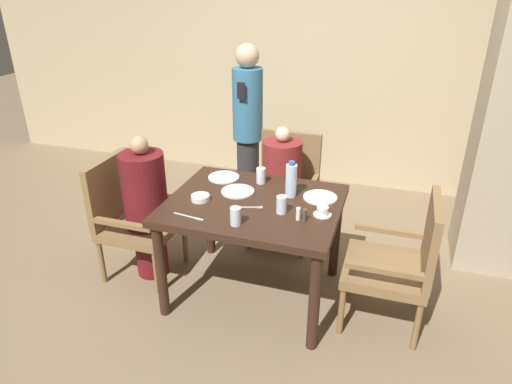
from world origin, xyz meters
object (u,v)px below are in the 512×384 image
(plate_main_right, at_px, (238,191))
(plate_dessert_center, at_px, (320,197))
(glass_tall_near, at_px, (236,216))
(diner_in_far_chair, at_px, (281,186))
(chair_left_side, at_px, (130,214))
(diner_in_left_chair, at_px, (146,207))
(glass_tall_mid, at_px, (261,176))
(chair_far_side, at_px, (286,185))
(plate_main_left, at_px, (224,177))
(chair_right_side, at_px, (401,260))
(teacup_with_saucer, at_px, (323,212))
(water_bottle, at_px, (291,180))
(standing_host, at_px, (248,127))
(bowl_small, at_px, (200,198))
(glass_tall_far, at_px, (282,205))

(plate_main_right, height_order, plate_dessert_center, same)
(plate_main_right, distance_m, glass_tall_near, 0.46)
(plate_main_right, bearing_deg, diner_in_far_chair, 76.16)
(chair_left_side, height_order, glass_tall_near, chair_left_side)
(diner_in_left_chair, relative_size, glass_tall_mid, 9.74)
(chair_far_side, relative_size, plate_main_left, 3.97)
(chair_far_side, xyz_separation_m, chair_right_side, (0.98, -0.88, 0.00))
(plate_dessert_center, distance_m, teacup_with_saucer, 0.24)
(chair_left_side, height_order, diner_in_left_chair, diner_in_left_chair)
(glass_tall_near, bearing_deg, chair_right_side, 18.33)
(chair_left_side, distance_m, chair_right_side, 1.96)
(plate_main_left, relative_size, water_bottle, 0.91)
(chair_right_side, distance_m, standing_host, 1.91)
(water_bottle, xyz_separation_m, glass_tall_mid, (-0.26, 0.14, -0.06))
(diner_in_left_chair, xyz_separation_m, chair_right_side, (1.82, 0.00, -0.09))
(plate_main_right, bearing_deg, bowl_small, -135.08)
(standing_host, relative_size, plate_main_left, 6.92)
(chair_far_side, bearing_deg, standing_host, 144.23)
(standing_host, height_order, plate_dessert_center, standing_host)
(plate_main_right, distance_m, glass_tall_far, 0.42)
(diner_in_left_chair, distance_m, diner_in_far_chair, 1.11)
(diner_in_left_chair, relative_size, water_bottle, 4.41)
(diner_in_left_chair, bearing_deg, plate_main_left, 31.22)
(diner_in_left_chair, xyz_separation_m, diner_in_far_chair, (0.84, 0.73, -0.04))
(glass_tall_near, bearing_deg, plate_main_left, 117.47)
(chair_left_side, bearing_deg, chair_far_side, 41.70)
(diner_in_left_chair, height_order, bowl_small, diner_in_left_chair)
(plate_main_right, relative_size, glass_tall_near, 2.01)
(chair_left_side, relative_size, glass_tall_near, 7.98)
(plate_main_left, xyz_separation_m, glass_tall_far, (0.55, -0.40, 0.05))
(chair_far_side, bearing_deg, plate_dessert_center, -58.95)
(standing_host, xyz_separation_m, glass_tall_far, (0.67, -1.30, -0.05))
(diner_in_left_chair, height_order, standing_host, standing_host)
(diner_in_left_chair, distance_m, glass_tall_mid, 0.88)
(standing_host, distance_m, bowl_small, 1.30)
(chair_left_side, distance_m, plate_main_left, 0.76)
(chair_left_side, relative_size, diner_in_left_chair, 0.82)
(plate_main_right, bearing_deg, glass_tall_mid, 61.49)
(plate_dessert_center, bearing_deg, water_bottle, -172.09)
(standing_host, distance_m, plate_main_left, 0.91)
(diner_in_far_chair, distance_m, glass_tall_mid, 0.50)
(bowl_small, relative_size, glass_tall_far, 1.09)
(glass_tall_near, xyz_separation_m, glass_tall_far, (0.22, 0.23, 0.00))
(plate_main_left, height_order, plate_main_right, same)
(diner_in_far_chair, bearing_deg, chair_far_side, 90.00)
(chair_right_side, bearing_deg, water_bottle, 168.21)
(bowl_small, distance_m, glass_tall_far, 0.57)
(bowl_small, bearing_deg, glass_tall_near, -34.94)
(plate_main_left, xyz_separation_m, bowl_small, (-0.01, -0.39, 0.01))
(plate_main_right, xyz_separation_m, glass_tall_near, (0.15, -0.43, 0.05))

